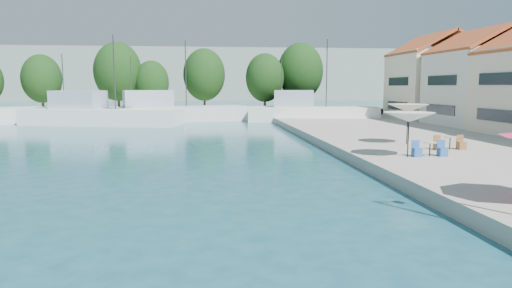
{
  "coord_description": "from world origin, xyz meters",
  "views": [
    {
      "loc": [
        -1.83,
        1.36,
        4.22
      ],
      "look_at": [
        0.86,
        26.0,
        1.1
      ],
      "focal_mm": 32.0,
      "sensor_mm": 36.0,
      "label": 1
    }
  ],
  "objects": [
    {
      "name": "trawler_03",
      "position": [
        -6.53,
        57.73,
        1.07
      ],
      "size": [
        19.2,
        9.31,
        10.2
      ],
      "rotation": [
        0.0,
        0.0,
        0.25
      ],
      "color": "silver",
      "rests_on": "ground"
    },
    {
      "name": "cafe_table_02",
      "position": [
        9.73,
        23.76,
        0.89
      ],
      "size": [
        1.82,
        0.7,
        0.76
      ],
      "color": "black",
      "rests_on": "quay_right"
    },
    {
      "name": "hill_west",
      "position": [
        -30.0,
        160.0,
        8.0
      ],
      "size": [
        180.0,
        40.0,
        16.0
      ],
      "primitive_type": "cube",
      "color": "gray",
      "rests_on": "ground"
    },
    {
      "name": "umbrella_cream",
      "position": [
        10.84,
        28.96,
        2.88
      ],
      "size": [
        2.63,
        2.63,
        2.53
      ],
      "color": "black",
      "rests_on": "quay_right"
    },
    {
      "name": "tree_03",
      "position": [
        -25.39,
        70.62,
        5.36
      ],
      "size": [
        5.58,
        5.58,
        8.26
      ],
      "color": "#3F2B19",
      "rests_on": "quay_far"
    },
    {
      "name": "trawler_02",
      "position": [
        -13.83,
        53.35,
        1.07
      ],
      "size": [
        18.04,
        9.09,
        10.2
      ],
      "rotation": [
        0.0,
        0.0,
        -0.27
      ],
      "color": "white",
      "rests_on": "ground"
    },
    {
      "name": "trawler_04",
      "position": [
        10.58,
        55.28,
        1.07
      ],
      "size": [
        15.82,
        7.1,
        10.2
      ],
      "rotation": [
        0.0,
        0.0,
        -0.21
      ],
      "color": "white",
      "rests_on": "ground"
    },
    {
      "name": "tree_06",
      "position": [
        -2.08,
        71.86,
        6.02
      ],
      "size": [
        6.35,
        6.35,
        9.4
      ],
      "color": "#3F2B19",
      "rests_on": "quay_far"
    },
    {
      "name": "cafe_table_03",
      "position": [
        12.15,
        26.12,
        0.89
      ],
      "size": [
        1.82,
        0.7,
        0.76
      ],
      "color": "black",
      "rests_on": "quay_right"
    },
    {
      "name": "tree_08",
      "position": [
        12.56,
        70.78,
        6.54
      ],
      "size": [
        6.96,
        6.96,
        10.3
      ],
      "color": "#3F2B19",
      "rests_on": "quay_far"
    },
    {
      "name": "tree_05",
      "position": [
        -9.64,
        69.0,
        4.85
      ],
      "size": [
        4.97,
        4.97,
        7.36
      ],
      "color": "#3F2B19",
      "rests_on": "quay_far"
    },
    {
      "name": "building_06",
      "position": [
        24.0,
        51.0,
        5.5
      ],
      "size": [
        9.0,
        8.8,
        10.2
      ],
      "color": "beige",
      "rests_on": "quay_right"
    },
    {
      "name": "tree_04",
      "position": [
        -14.35,
        69.01,
        6.35
      ],
      "size": [
        6.73,
        6.73,
        9.97
      ],
      "color": "#3F2B19",
      "rests_on": "quay_far"
    },
    {
      "name": "building_05",
      "position": [
        24.0,
        42.0,
        5.26
      ],
      "size": [
        8.4,
        8.8,
        9.7
      ],
      "color": "silver",
      "rests_on": "quay_right"
    },
    {
      "name": "umbrella_white",
      "position": [
        8.54,
        23.78,
        2.67
      ],
      "size": [
        2.72,
        2.72,
        2.32
      ],
      "color": "black",
      "rests_on": "quay_right"
    },
    {
      "name": "tree_07",
      "position": [
        6.97,
        69.74,
        5.55
      ],
      "size": [
        5.8,
        5.8,
        8.58
      ],
      "color": "#3F2B19",
      "rests_on": "quay_far"
    },
    {
      "name": "hill_east",
      "position": [
        40.0,
        180.0,
        6.0
      ],
      "size": [
        140.0,
        40.0,
        12.0
      ],
      "primitive_type": "cube",
      "color": "gray",
      "rests_on": "ground"
    },
    {
      "name": "quay_far",
      "position": [
        -8.0,
        67.0,
        0.3
      ],
      "size": [
        90.0,
        16.0,
        0.6
      ],
      "primitive_type": "cube",
      "color": "gray",
      "rests_on": "ground"
    }
  ]
}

